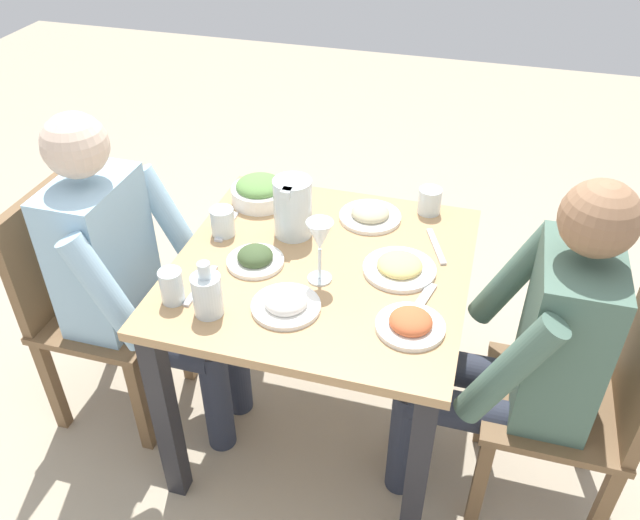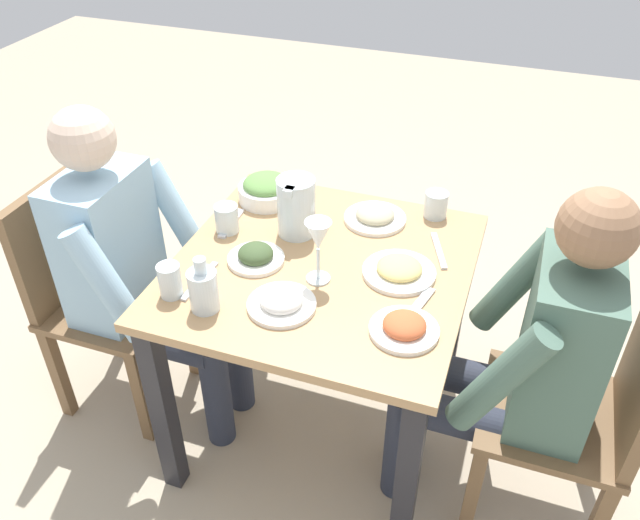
# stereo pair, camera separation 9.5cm
# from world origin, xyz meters

# --- Properties ---
(ground_plane) EXTENTS (8.00, 8.00, 0.00)m
(ground_plane) POSITION_xyz_m (0.00, 0.00, 0.00)
(ground_plane) COLOR tan
(dining_table) EXTENTS (0.86, 0.86, 0.73)m
(dining_table) POSITION_xyz_m (0.00, 0.00, 0.60)
(dining_table) COLOR tan
(dining_table) RESTS_ON ground_plane
(chair_near) EXTENTS (0.40, 0.40, 0.86)m
(chair_near) POSITION_xyz_m (-0.08, -0.81, 0.48)
(chair_near) COLOR brown
(chair_near) RESTS_ON ground_plane
(chair_far) EXTENTS (0.40, 0.40, 0.86)m
(chair_far) POSITION_xyz_m (-0.08, 0.81, 0.48)
(chair_far) COLOR brown
(chair_far) RESTS_ON ground_plane
(diner_near) EXTENTS (0.48, 0.53, 1.15)m
(diner_near) POSITION_xyz_m (-0.08, -0.61, 0.63)
(diner_near) COLOR #4C6B5B
(diner_near) RESTS_ON ground_plane
(diner_far) EXTENTS (0.48, 0.53, 1.15)m
(diner_far) POSITION_xyz_m (-0.08, 0.61, 0.63)
(diner_far) COLOR #9EC6E0
(diner_far) RESTS_ON ground_plane
(water_pitcher) EXTENTS (0.16, 0.12, 0.19)m
(water_pitcher) POSITION_xyz_m (0.13, 0.13, 0.82)
(water_pitcher) COLOR silver
(water_pitcher) RESTS_ON dining_table
(salad_bowl) EXTENTS (0.19, 0.19, 0.09)m
(salad_bowl) POSITION_xyz_m (0.28, 0.30, 0.77)
(salad_bowl) COLOR white
(salad_bowl) RESTS_ON dining_table
(plate_dolmas) EXTENTS (0.17, 0.17, 0.06)m
(plate_dolmas) POSITION_xyz_m (-0.05, 0.19, 0.74)
(plate_dolmas) COLOR white
(plate_dolmas) RESTS_ON dining_table
(plate_rice_curry) EXTENTS (0.18, 0.18, 0.05)m
(plate_rice_curry) POSITION_xyz_m (-0.21, -0.30, 0.74)
(plate_rice_curry) COLOR white
(plate_rice_curry) RESTS_ON dining_table
(plate_fries) EXTENTS (0.21, 0.21, 0.04)m
(plate_fries) POSITION_xyz_m (0.03, -0.23, 0.74)
(plate_fries) COLOR white
(plate_fries) RESTS_ON dining_table
(plate_yoghurt) EXTENTS (0.19, 0.19, 0.05)m
(plate_yoghurt) POSITION_xyz_m (-0.22, 0.04, 0.74)
(plate_yoghurt) COLOR white
(plate_yoghurt) RESTS_ON dining_table
(plate_beans) EXTENTS (0.20, 0.20, 0.05)m
(plate_beans) POSITION_xyz_m (0.28, -0.09, 0.74)
(plate_beans) COLOR white
(plate_beans) RESTS_ON dining_table
(water_glass_far_right) EXTENTS (0.07, 0.07, 0.09)m
(water_glass_far_right) POSITION_xyz_m (0.07, 0.34, 0.77)
(water_glass_far_right) COLOR silver
(water_glass_far_right) RESTS_ON dining_table
(water_glass_near_right) EXTENTS (0.08, 0.08, 0.09)m
(water_glass_near_right) POSITION_xyz_m (0.37, -0.26, 0.77)
(water_glass_near_right) COLOR silver
(water_glass_near_right) RESTS_ON dining_table
(water_glass_center) EXTENTS (0.06, 0.06, 0.10)m
(water_glass_center) POSITION_xyz_m (-0.27, 0.35, 0.78)
(water_glass_center) COLOR silver
(water_glass_center) RESTS_ON dining_table
(wine_glass) EXTENTS (0.08, 0.08, 0.20)m
(wine_glass) POSITION_xyz_m (-0.07, -0.01, 0.87)
(wine_glass) COLOR silver
(wine_glass) RESTS_ON dining_table
(oil_carafe) EXTENTS (0.08, 0.08, 0.16)m
(oil_carafe) POSITION_xyz_m (-0.29, 0.23, 0.78)
(oil_carafe) COLOR silver
(oil_carafe) RESTS_ON dining_table
(fork_near) EXTENTS (0.17, 0.04, 0.01)m
(fork_near) POSITION_xyz_m (0.11, 0.35, 0.73)
(fork_near) COLOR silver
(fork_near) RESTS_ON dining_table
(knife_near) EXTENTS (0.19, 0.03, 0.01)m
(knife_near) POSITION_xyz_m (-0.20, 0.30, 0.73)
(knife_near) COLOR silver
(knife_near) RESTS_ON dining_table
(fork_far) EXTENTS (0.17, 0.06, 0.01)m
(fork_far) POSITION_xyz_m (-0.10, -0.31, 0.73)
(fork_far) COLOR silver
(fork_far) RESTS_ON dining_table
(knife_far) EXTENTS (0.18, 0.08, 0.01)m
(knife_far) POSITION_xyz_m (0.18, -0.32, 0.73)
(knife_far) COLOR silver
(knife_far) RESTS_ON dining_table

